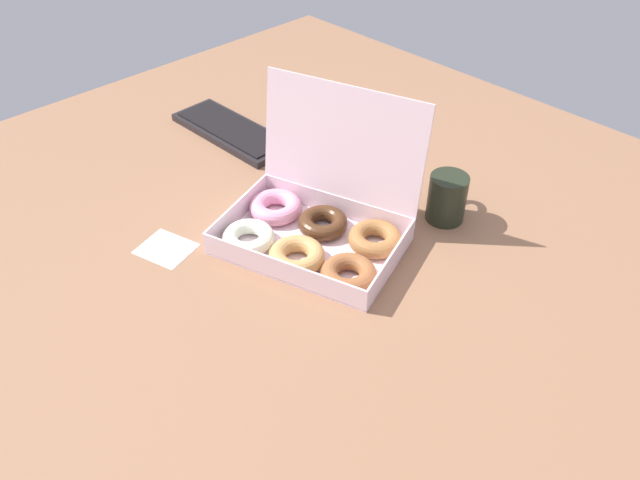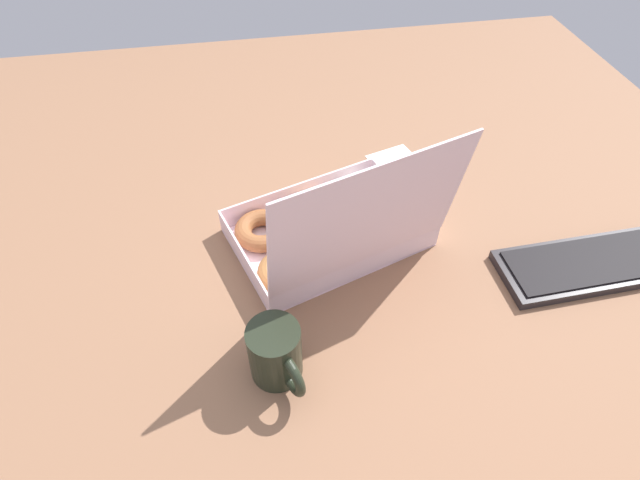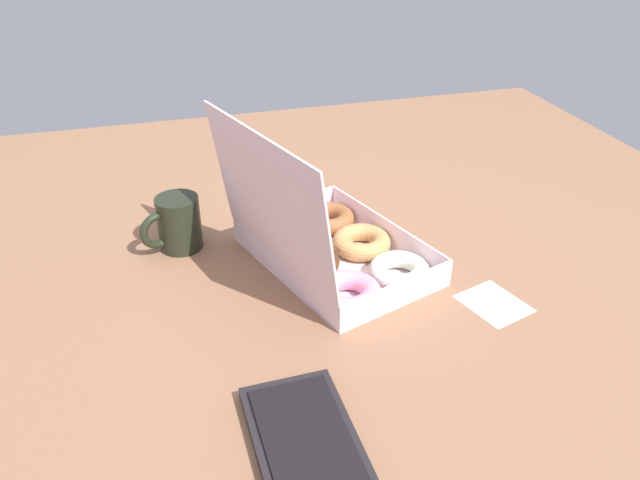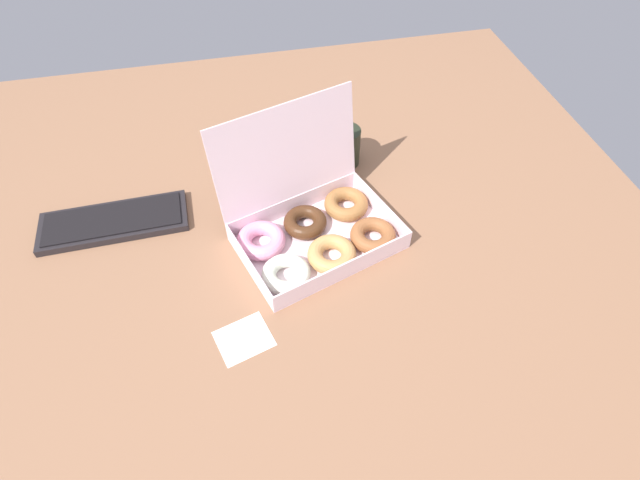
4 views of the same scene
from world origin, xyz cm
name	(u,v)px [view 2 (image 2 of 4)]	position (x,y,z in cm)	size (l,w,h in cm)	color
ground_plane	(352,236)	(0.00, 0.00, -1.00)	(180.00, 180.00, 2.00)	#926548
donut_box	(332,229)	(4.66, 1.85, 3.43)	(42.10, 37.19, 28.76)	white
keyboard	(591,264)	(-41.37, 16.74, 1.06)	(34.81, 13.70, 2.20)	black
coffee_mug	(276,354)	(18.12, 27.89, 5.35)	(8.11, 11.67, 10.44)	#232A1C
paper_napkin	(394,160)	(-14.57, -21.03, 0.07)	(10.52, 8.94, 0.15)	white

